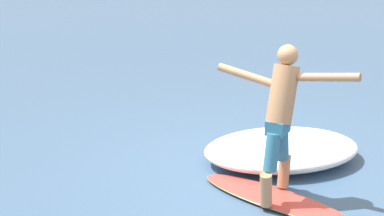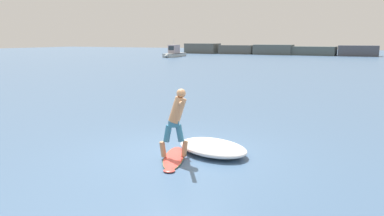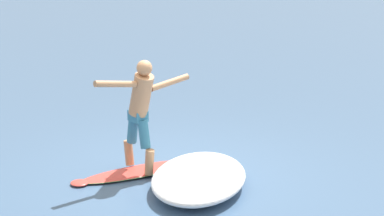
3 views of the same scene
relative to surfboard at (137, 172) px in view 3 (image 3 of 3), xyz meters
name	(u,v)px [view 3 (image 3 of 3)]	position (x,y,z in m)	size (l,w,h in m)	color
ground_plane	(176,171)	(-0.03, 0.58, -0.03)	(200.00, 200.00, 0.00)	#426186
surfboard	(137,172)	(0.00, 0.00, 0.00)	(1.17, 1.99, 0.20)	#E1483E
surfer	(141,106)	(0.05, 0.07, 1.02)	(0.93, 1.40, 1.70)	tan
wave_foam_at_tail	(199,178)	(0.69, 0.84, 0.13)	(2.30, 1.86, 0.33)	white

